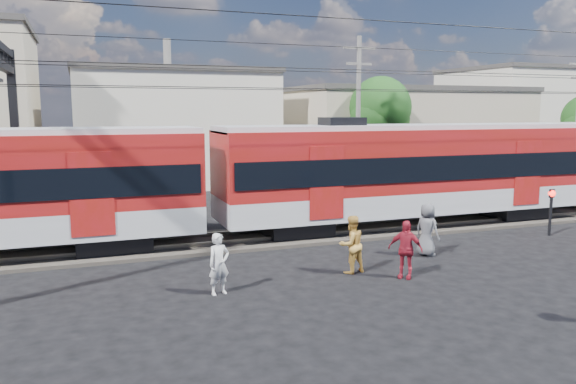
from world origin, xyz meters
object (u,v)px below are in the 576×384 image
object	(u,v)px
commuter_train	(417,168)
pedestrian_a	(219,264)
car_silver	(569,179)
crossing_signal	(551,203)

from	to	relation	value
commuter_train	pedestrian_a	world-z (taller)	commuter_train
commuter_train	car_silver	distance (m)	15.27
commuter_train	pedestrian_a	size ratio (longest dim) A/B	31.14
pedestrian_a	crossing_signal	world-z (taller)	crossing_signal
pedestrian_a	car_silver	world-z (taller)	pedestrian_a
commuter_train	pedestrian_a	xyz separation A→B (m)	(-9.57, -5.60, -1.59)
commuter_train	crossing_signal	bearing A→B (deg)	-39.89
pedestrian_a	commuter_train	bearing A→B (deg)	15.05
commuter_train	pedestrian_a	bearing A→B (deg)	-149.66
car_silver	crossing_signal	bearing A→B (deg)	128.84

